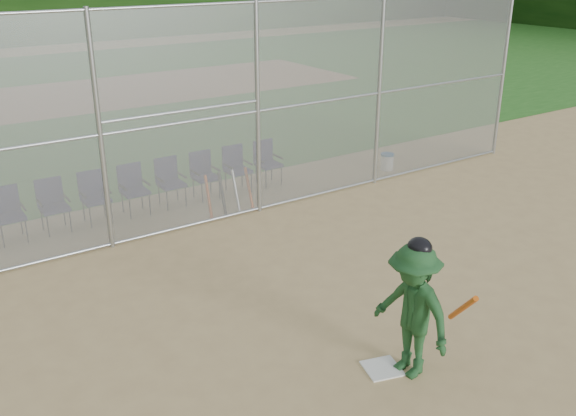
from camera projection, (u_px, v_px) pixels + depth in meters
ground at (395, 345)px, 8.33m from camera, size 100.00×100.00×0.00m
grass_strip at (38, 100)px, 22.20m from camera, size 100.00×100.00×0.00m
dirt_patch_far at (38, 100)px, 22.20m from camera, size 24.00×24.00×0.00m
backstop_fence at (210, 115)px, 11.42m from camera, size 16.09×0.09×4.00m
home_plate at (382, 368)px, 7.86m from camera, size 0.53×0.53×0.02m
batter_at_plate at (412, 310)px, 7.50m from camera, size 0.92×1.27×1.78m
water_cooler at (387, 161)px, 15.03m from camera, size 0.31×0.31×0.40m
spare_bats at (229, 192)px, 12.46m from camera, size 0.96×0.34×0.84m
chair_1 at (10, 216)px, 11.19m from camera, size 0.54×0.52×0.96m
chair_2 at (54, 207)px, 11.58m from camera, size 0.54×0.52×0.96m
chair_3 at (96, 198)px, 11.98m from camera, size 0.54×0.52×0.96m
chair_4 at (135, 191)px, 12.38m from camera, size 0.54×0.52×0.96m
chair_5 at (171, 183)px, 12.78m from camera, size 0.54×0.52×0.96m
chair_6 at (206, 176)px, 13.17m from camera, size 0.54×0.52×0.96m
chair_7 at (238, 170)px, 13.57m from camera, size 0.54×0.52×0.96m
chair_8 at (269, 163)px, 13.97m from camera, size 0.54×0.52×0.96m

